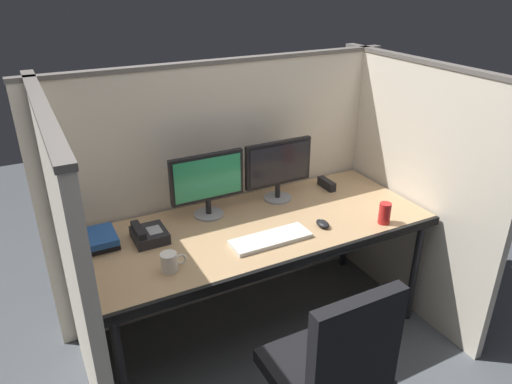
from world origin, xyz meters
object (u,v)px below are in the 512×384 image
object	(u,v)px
monitor_right	(278,167)
book_stack	(101,239)
monitor_left	(207,181)
coffee_mug	(170,262)
desk_phone	(149,235)
soda_can	(384,213)
computer_mouse	(323,224)
keyboard_main	(271,239)
red_stapler	(327,184)
desk	(261,233)

from	to	relation	value
monitor_right	book_stack	size ratio (longest dim) A/B	1.92
monitor_left	coffee_mug	xyz separation A→B (m)	(-0.37, -0.43, -0.17)
coffee_mug	desk_phone	world-z (taller)	coffee_mug
soda_can	computer_mouse	bearing A→B (deg)	159.42
monitor_right	keyboard_main	world-z (taller)	monitor_right
monitor_right	computer_mouse	xyz separation A→B (m)	(0.05, -0.41, -0.20)
computer_mouse	red_stapler	size ratio (longest dim) A/B	0.64
keyboard_main	coffee_mug	distance (m)	0.55
desk	desk_phone	size ratio (longest dim) A/B	10.00
monitor_left	monitor_right	distance (m)	0.46
computer_mouse	monitor_left	bearing A→B (deg)	141.04
desk_phone	book_stack	bearing A→B (deg)	162.74
desk	soda_can	size ratio (longest dim) A/B	15.57
coffee_mug	book_stack	distance (m)	0.46
computer_mouse	desk_phone	size ratio (longest dim) A/B	0.51
keyboard_main	desk_phone	xyz separation A→B (m)	(-0.56, 0.30, 0.02)
desk_phone	monitor_right	bearing A→B (deg)	7.74
monitor_right	computer_mouse	world-z (taller)	monitor_right
monitor_left	keyboard_main	xyz separation A→B (m)	(0.18, -0.41, -0.20)
soda_can	red_stapler	distance (m)	0.53
desk	monitor_left	distance (m)	0.42
monitor_right	soda_can	bearing A→B (deg)	-54.98
desk_phone	monitor_left	bearing A→B (deg)	16.19
monitor_right	soda_can	xyz separation A→B (m)	(0.37, -0.53, -0.15)
keyboard_main	monitor_right	bearing A→B (deg)	56.08
computer_mouse	soda_can	world-z (taller)	soda_can
keyboard_main	book_stack	size ratio (longest dim) A/B	1.92
desk_phone	computer_mouse	bearing A→B (deg)	-18.52
desk_phone	coffee_mug	bearing A→B (deg)	-87.78
coffee_mug	red_stapler	size ratio (longest dim) A/B	0.84
desk	soda_can	bearing A→B (deg)	-24.69
computer_mouse	coffee_mug	size ratio (longest dim) A/B	0.76
soda_can	red_stapler	bearing A→B (deg)	91.39
red_stapler	book_stack	distance (m)	1.43
computer_mouse	coffee_mug	distance (m)	0.88
monitor_left	soda_can	world-z (taller)	monitor_left
desk	keyboard_main	size ratio (longest dim) A/B	4.42
coffee_mug	desk_phone	xyz separation A→B (m)	(-0.01, 0.32, -0.01)
desk	keyboard_main	xyz separation A→B (m)	(-0.03, -0.16, 0.06)
monitor_left	coffee_mug	size ratio (longest dim) A/B	3.41
desk	red_stapler	distance (m)	0.66
monitor_left	soda_can	xyz separation A→B (m)	(0.83, -0.53, -0.15)
monitor_left	keyboard_main	world-z (taller)	monitor_left
coffee_mug	soda_can	bearing A→B (deg)	-4.82
desk	desk_phone	bearing A→B (deg)	167.24
keyboard_main	desk_phone	bearing A→B (deg)	152.04
desk_phone	red_stapler	bearing A→B (deg)	5.27
monitor_right	keyboard_main	size ratio (longest dim) A/B	1.00
monitor_right	keyboard_main	xyz separation A→B (m)	(-0.28, -0.41, -0.20)
desk	book_stack	distance (m)	0.85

